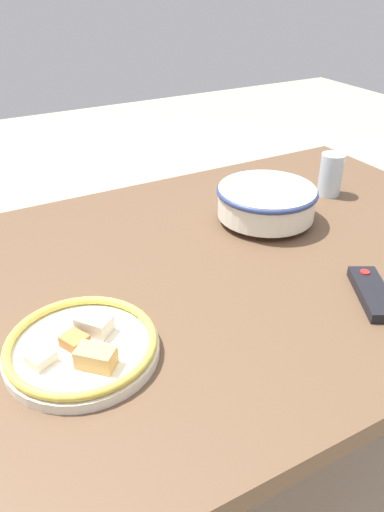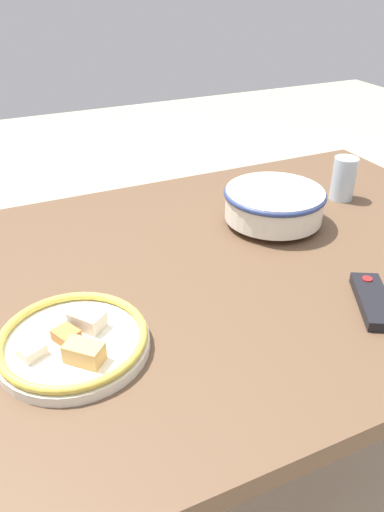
# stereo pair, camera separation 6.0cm
# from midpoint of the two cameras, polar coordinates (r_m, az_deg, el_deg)

# --- Properties ---
(ground_plane) EXTENTS (8.00, 8.00, 0.00)m
(ground_plane) POSITION_cam_midpoint_polar(r_m,az_deg,el_deg) (1.52, 0.72, -25.19)
(ground_plane) COLOR #B7A88E
(dining_table) EXTENTS (1.55, 0.92, 0.72)m
(dining_table) POSITION_cam_midpoint_polar(r_m,az_deg,el_deg) (1.05, 0.94, -5.20)
(dining_table) COLOR brown
(dining_table) RESTS_ON ground_plane
(noodle_bowl) EXTENTS (0.24, 0.24, 0.09)m
(noodle_bowl) POSITION_cam_midpoint_polar(r_m,az_deg,el_deg) (1.19, 10.77, 5.84)
(noodle_bowl) COLOR silver
(noodle_bowl) RESTS_ON dining_table
(food_plate) EXTENTS (0.25, 0.25, 0.05)m
(food_plate) POSITION_cam_midpoint_polar(r_m,az_deg,el_deg) (0.83, -11.39, -9.60)
(food_plate) COLOR silver
(food_plate) RESTS_ON dining_table
(tv_remote) EXTENTS (0.12, 0.16, 0.02)m
(tv_remote) POSITION_cam_midpoint_polar(r_m,az_deg,el_deg) (0.98, 21.66, -4.81)
(tv_remote) COLOR black
(tv_remote) RESTS_ON dining_table
(drinking_glass) EXTENTS (0.06, 0.06, 0.11)m
(drinking_glass) POSITION_cam_midpoint_polar(r_m,az_deg,el_deg) (1.36, 18.16, 8.39)
(drinking_glass) COLOR silver
(drinking_glass) RESTS_ON dining_table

